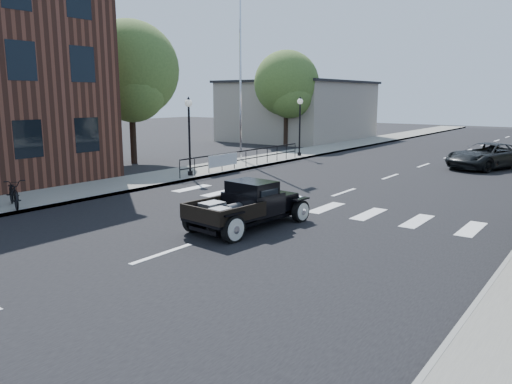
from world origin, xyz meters
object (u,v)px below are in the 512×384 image
Objects in this scene: flagpole at (240,62)px; hotrod_pickup at (248,204)px; motorcycle at (14,193)px; second_car at (486,156)px.

hotrod_pickup is at bearing -51.31° from flagpole.
flagpole is at bearing 27.29° from motorcycle.
motorcycle is (-7.76, -2.93, -0.07)m from hotrod_pickup.
motorcycle is at bearing -153.42° from hotrod_pickup.
hotrod_pickup is at bearing -48.25° from motorcycle.
flagpole is 15.81m from hotrod_pickup.
flagpole reaches higher than hotrod_pickup.
flagpole is 6.00× the size of motorcycle.
second_car is (2.93, 17.45, -0.02)m from hotrod_pickup.
flagpole is 2.27× the size of second_car.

